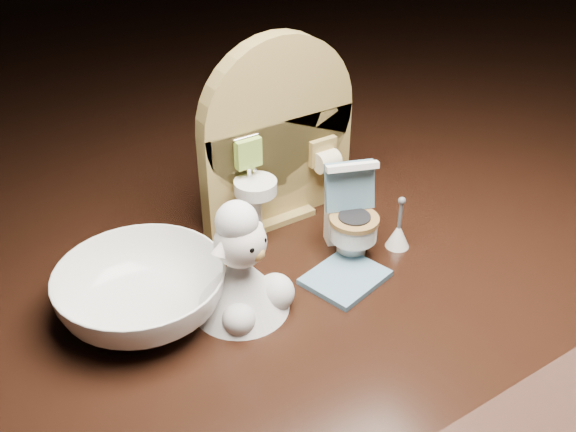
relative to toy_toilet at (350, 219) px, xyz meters
The scene contains 6 objects.
backdrop_panel 0.08m from the toy_toilet, 106.12° to the left, with size 0.13×0.05×0.15m.
toy_toilet is the anchor object (origin of this frame).
bath_mat 0.05m from the toy_toilet, 130.96° to the right, with size 0.05×0.04×0.00m, color slate.
toilet_brush 0.04m from the toy_toilet, 28.49° to the right, with size 0.02×0.02×0.04m.
plush_lamb 0.10m from the toy_toilet, behind, with size 0.07×0.07×0.08m.
ceramic_bowl 0.16m from the toy_toilet, behind, with size 0.11×0.11×0.03m, color white.
Camera 1 is at (-0.24, -0.31, 0.29)m, focal length 40.00 mm.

